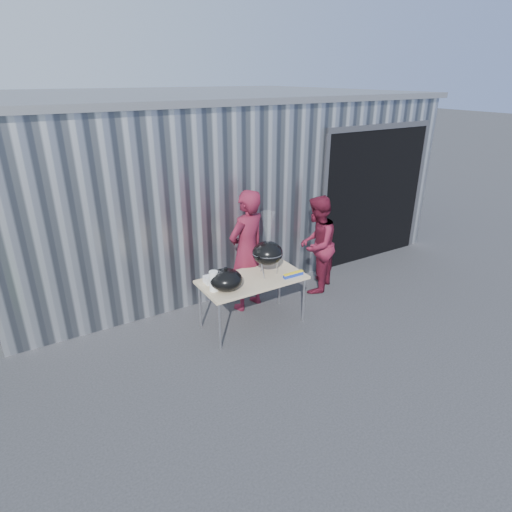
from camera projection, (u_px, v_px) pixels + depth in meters
ground at (280, 348)px, 5.79m from camera, size 80.00×80.00×0.00m
building at (197, 169)px, 9.23m from camera, size 8.20×6.20×3.10m
folding_table at (252, 281)px, 6.07m from camera, size 1.50×0.75×0.75m
kettle_grill at (268, 248)px, 6.01m from camera, size 0.45×0.45×0.94m
grill_lid at (226, 280)px, 5.70m from camera, size 0.44×0.44×0.32m
paper_towels at (214, 281)px, 5.66m from camera, size 0.12×0.12×0.28m
white_tub at (211, 279)px, 5.92m from camera, size 0.20×0.15×0.10m
foil_box at (293, 275)px, 6.10m from camera, size 0.32×0.06×0.06m
person_cook at (247, 251)px, 6.48m from camera, size 0.79×0.63×1.90m
person_bystander at (317, 245)px, 7.07m from camera, size 1.01×0.96×1.64m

